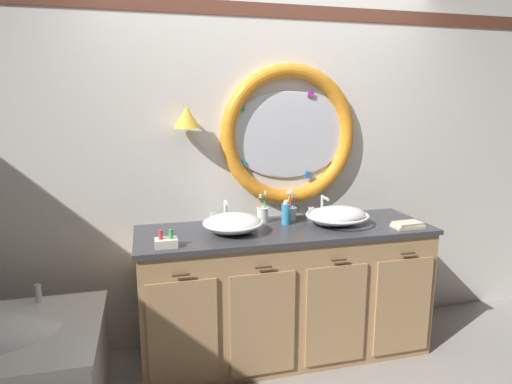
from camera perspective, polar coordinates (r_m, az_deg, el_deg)
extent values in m
plane|color=gray|center=(3.07, 3.74, -22.33)|extent=(14.00, 14.00, 0.00)
cube|color=silver|center=(3.15, 0.70, 4.02)|extent=(6.40, 0.08, 2.60)
cube|color=brown|center=(3.14, 0.98, 22.72)|extent=(6.27, 0.01, 0.09)
ellipsoid|color=silver|center=(3.13, 4.34, 7.44)|extent=(0.89, 0.02, 0.61)
torus|color=orange|center=(3.12, 4.37, 7.44)|extent=(0.99, 0.10, 0.99)
cube|color=silver|center=(3.29, 11.83, 7.25)|extent=(0.05, 0.01, 0.05)
cube|color=purple|center=(3.16, 7.19, 12.64)|extent=(0.05, 0.01, 0.05)
cube|color=green|center=(3.01, -1.97, 10.90)|extent=(0.05, 0.01, 0.05)
cube|color=teal|center=(3.04, -1.90, 3.76)|extent=(0.05, 0.01, 0.05)
cube|color=#2866B7|center=(3.20, 6.83, 2.27)|extent=(0.05, 0.01, 0.05)
cylinder|color=#4C3823|center=(2.94, -9.14, 10.04)|extent=(0.02, 0.09, 0.02)
cone|color=gold|center=(2.89, -9.04, 9.63)|extent=(0.17, 0.17, 0.14)
cube|color=tan|center=(3.08, 3.73, -12.96)|extent=(1.92, 0.61, 0.87)
cube|color=#38383D|center=(2.93, 3.84, -4.92)|extent=(1.96, 0.65, 0.03)
cube|color=#38383D|center=(3.22, 2.17, -4.77)|extent=(1.92, 0.02, 0.11)
cube|color=tan|center=(2.70, -9.52, -17.94)|extent=(0.40, 0.02, 0.66)
cylinder|color=#422D1E|center=(2.52, -9.78, -10.66)|extent=(0.10, 0.01, 0.01)
cube|color=tan|center=(2.77, 0.90, -16.95)|extent=(0.40, 0.02, 0.66)
cylinder|color=#422D1E|center=(2.60, 1.00, -9.81)|extent=(0.10, 0.01, 0.01)
cube|color=tan|center=(2.92, 10.40, -15.56)|extent=(0.40, 0.02, 0.66)
cylinder|color=#422D1E|center=(2.76, 10.78, -8.74)|extent=(0.10, 0.01, 0.01)
cube|color=tan|center=(3.13, 18.66, -14.01)|extent=(0.40, 0.02, 0.66)
cylinder|color=#422D1E|center=(2.99, 19.24, -7.61)|extent=(0.10, 0.01, 0.01)
cylinder|color=silver|center=(2.98, -26.58, -11.76)|extent=(0.04, 0.04, 0.11)
ellipsoid|color=white|center=(2.79, -3.01, -4.10)|extent=(0.37, 0.32, 0.12)
torus|color=white|center=(2.79, -3.01, -4.04)|extent=(0.39, 0.39, 0.02)
cylinder|color=silver|center=(2.79, -3.01, -4.04)|extent=(0.03, 0.03, 0.01)
ellipsoid|color=white|center=(3.01, 10.59, -3.07)|extent=(0.41, 0.29, 0.13)
torus|color=white|center=(3.01, 10.59, -3.01)|extent=(0.43, 0.43, 0.02)
cylinder|color=silver|center=(3.01, 10.59, -3.01)|extent=(0.03, 0.03, 0.01)
cylinder|color=silver|center=(3.05, -3.98, -3.76)|extent=(0.05, 0.05, 0.02)
cylinder|color=silver|center=(3.03, -4.00, -2.43)|extent=(0.02, 0.02, 0.13)
sphere|color=silver|center=(3.02, -4.02, -1.26)|extent=(0.03, 0.03, 0.03)
cylinder|color=silver|center=(2.97, -3.86, -1.45)|extent=(0.02, 0.09, 0.02)
cylinder|color=silver|center=(3.03, -5.72, -3.50)|extent=(0.04, 0.04, 0.06)
cylinder|color=silver|center=(3.06, -2.27, -3.29)|extent=(0.04, 0.04, 0.06)
cube|color=silver|center=(3.02, -5.74, -2.88)|extent=(0.05, 0.01, 0.01)
cube|color=silver|center=(3.05, -2.27, -2.67)|extent=(0.05, 0.01, 0.01)
cylinder|color=silver|center=(3.25, 8.61, -2.90)|extent=(0.05, 0.05, 0.02)
cylinder|color=silver|center=(3.24, 8.65, -1.67)|extent=(0.02, 0.02, 0.12)
sphere|color=silver|center=(3.22, 8.68, -0.61)|extent=(0.03, 0.03, 0.03)
cylinder|color=silver|center=(3.18, 9.04, -0.80)|extent=(0.02, 0.10, 0.02)
cylinder|color=silver|center=(3.21, 7.11, -2.66)|extent=(0.04, 0.04, 0.06)
cylinder|color=silver|center=(3.28, 10.11, -2.45)|extent=(0.04, 0.04, 0.06)
cube|color=silver|center=(3.21, 7.12, -2.07)|extent=(0.05, 0.01, 0.01)
cube|color=silver|center=(3.28, 10.13, -1.87)|extent=(0.05, 0.01, 0.01)
cylinder|color=white|center=(3.02, 0.87, -3.07)|extent=(0.08, 0.08, 0.10)
torus|color=white|center=(3.01, 0.88, -2.12)|extent=(0.09, 0.09, 0.01)
cylinder|color=green|center=(3.02, 1.21, -2.03)|extent=(0.03, 0.02, 0.19)
cube|color=white|center=(2.99, 1.21, -0.09)|extent=(0.02, 0.02, 0.02)
cylinder|color=orange|center=(3.00, 0.57, -2.31)|extent=(0.04, 0.03, 0.17)
cube|color=white|center=(2.98, 0.57, -0.55)|extent=(0.02, 0.02, 0.03)
cylinder|color=silver|center=(3.10, 4.51, -2.86)|extent=(0.08, 0.08, 0.09)
torus|color=silver|center=(3.09, 4.52, -2.06)|extent=(0.09, 0.09, 0.01)
cylinder|color=blue|center=(3.09, 4.98, -2.06)|extent=(0.01, 0.02, 0.15)
cube|color=white|center=(3.07, 5.00, -0.48)|extent=(0.02, 0.02, 0.02)
cylinder|color=#E0383D|center=(3.11, 4.33, -1.81)|extent=(0.01, 0.04, 0.17)
cube|color=white|center=(3.08, 4.36, -0.05)|extent=(0.02, 0.02, 0.03)
cylinder|color=yellow|center=(3.08, 4.18, -1.85)|extent=(0.03, 0.02, 0.18)
cube|color=white|center=(3.06, 4.20, -0.01)|extent=(0.02, 0.02, 0.02)
cylinder|color=#E0383D|center=(3.07, 4.60, -1.87)|extent=(0.03, 0.02, 0.18)
cube|color=white|center=(3.05, 4.63, 0.00)|extent=(0.02, 0.02, 0.02)
cylinder|color=#388EBC|center=(2.98, 3.94, -2.89)|extent=(0.06, 0.06, 0.14)
cylinder|color=silver|center=(2.96, 3.96, -1.37)|extent=(0.04, 0.04, 0.02)
cylinder|color=silver|center=(2.94, 4.08, -1.18)|extent=(0.01, 0.04, 0.01)
cube|color=beige|center=(3.08, 19.22, -4.24)|extent=(0.20, 0.12, 0.02)
cube|color=beige|center=(3.08, 19.24, -3.90)|extent=(0.19, 0.12, 0.02)
cube|color=beige|center=(2.57, -11.66, -6.53)|extent=(0.13, 0.09, 0.05)
cylinder|color=#E0383D|center=(2.56, -12.36, -5.48)|extent=(0.02, 0.02, 0.05)
cylinder|color=green|center=(2.56, -11.06, -5.40)|extent=(0.02, 0.02, 0.05)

